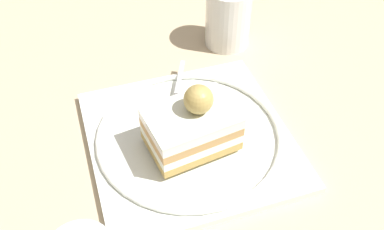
% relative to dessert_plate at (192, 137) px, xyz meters
% --- Properties ---
extents(ground_plane, '(2.40, 2.40, 0.00)m').
position_rel_dessert_plate_xyz_m(ground_plane, '(-0.01, -0.00, -0.01)').
color(ground_plane, tan).
extents(dessert_plate, '(0.28, 0.28, 0.02)m').
position_rel_dessert_plate_xyz_m(dessert_plate, '(0.00, 0.00, 0.00)').
color(dessert_plate, white).
rests_on(dessert_plate, ground_plane).
extents(cake_slice, '(0.10, 0.12, 0.08)m').
position_rel_dessert_plate_xyz_m(cake_slice, '(0.02, -0.00, 0.04)').
color(cake_slice, tan).
rests_on(cake_slice, dessert_plate).
extents(fork, '(0.11, 0.04, 0.00)m').
position_rel_dessert_plate_xyz_m(fork, '(-0.08, -0.00, 0.01)').
color(fork, silver).
rests_on(fork, dessert_plate).
extents(drink_glass_far, '(0.07, 0.07, 0.09)m').
position_rel_dessert_plate_xyz_m(drink_glass_far, '(-0.20, 0.08, 0.03)').
color(drink_glass_far, white).
rests_on(drink_glass_far, ground_plane).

